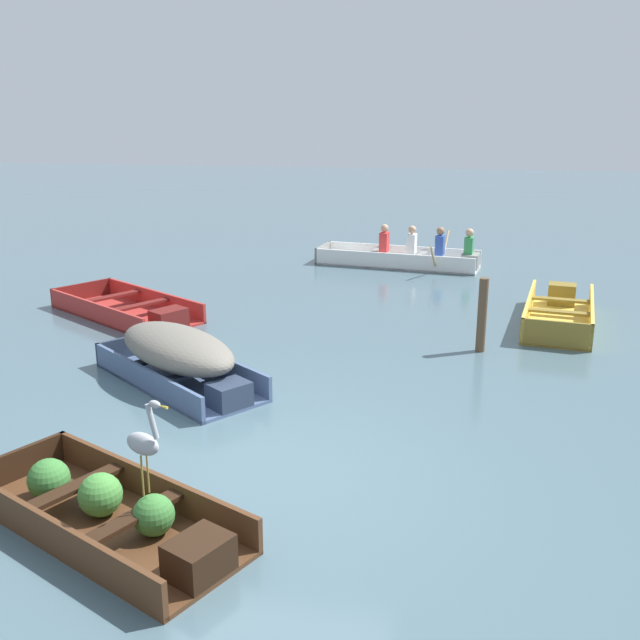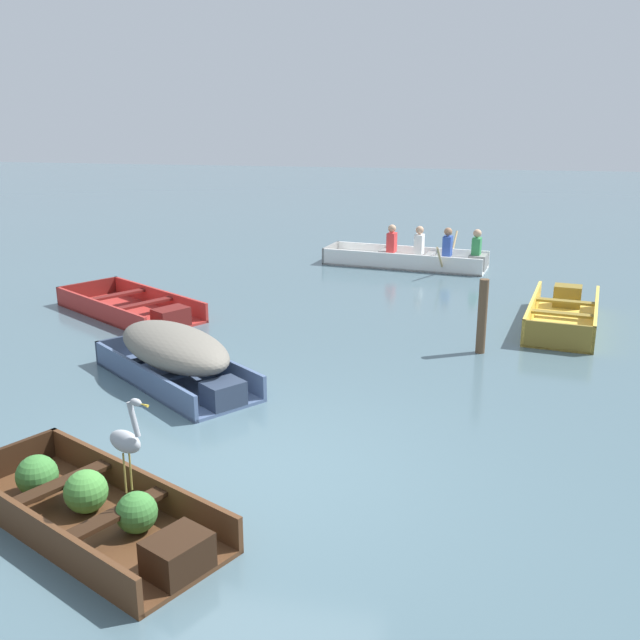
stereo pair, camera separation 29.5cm
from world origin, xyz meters
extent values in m
plane|color=#47606B|center=(0.00, 0.00, 0.00)|extent=(80.00, 80.00, 0.00)
cube|color=#4C2D19|center=(-1.03, -1.20, 0.02)|extent=(2.80, 2.08, 0.04)
cube|color=#4C2D19|center=(-0.81, -0.76, 0.16)|extent=(2.37, 1.21, 0.32)
cube|color=#4C2D19|center=(-1.24, -1.63, 0.16)|extent=(2.37, 1.21, 0.32)
cube|color=black|center=(-2.18, -0.63, 0.16)|extent=(0.50, 0.93, 0.32)
cube|color=black|center=(-0.02, -1.70, 0.18)|extent=(0.53, 0.57, 0.29)
cube|color=black|center=(-0.68, -1.37, 0.24)|extent=(0.55, 0.89, 0.04)
cube|color=black|center=(-1.38, -1.02, 0.24)|extent=(0.55, 0.89, 0.04)
sphere|color=#387533|center=(-0.55, -1.27, 0.21)|extent=(0.34, 0.34, 0.34)
sphere|color=#428438|center=(-1.12, -1.08, 0.23)|extent=(0.37, 0.37, 0.37)
sphere|color=#387533|center=(-1.69, -0.91, 0.23)|extent=(0.37, 0.37, 0.37)
cube|color=#E5BC47|center=(3.50, 5.73, 0.02)|extent=(1.46, 2.85, 0.04)
cube|color=#E5BC47|center=(3.02, 5.81, 0.21)|extent=(0.49, 2.69, 0.42)
cube|color=#E5BC47|center=(3.98, 5.66, 0.21)|extent=(0.49, 2.69, 0.42)
cube|color=olive|center=(3.29, 4.42, 0.21)|extent=(1.02, 0.22, 0.42)
cube|color=olive|center=(3.69, 6.90, 0.23)|extent=(0.51, 0.43, 0.38)
cube|color=olive|center=(3.57, 6.14, 0.31)|extent=(0.94, 0.31, 0.04)
cube|color=olive|center=(3.44, 5.33, 0.31)|extent=(0.94, 0.31, 0.04)
cube|color=#AD2D28|center=(-3.74, 4.94, 0.02)|extent=(3.08, 2.55, 0.04)
cube|color=#AD2D28|center=(-3.44, 5.44, 0.17)|extent=(2.46, 1.56, 0.34)
cube|color=#AD2D28|center=(-4.05, 4.45, 0.17)|extent=(2.46, 1.56, 0.34)
cube|color=maroon|center=(-4.94, 5.69, 0.17)|extent=(0.69, 1.06, 0.34)
cube|color=maroon|center=(-2.68, 4.28, 0.18)|extent=(0.60, 0.65, 0.30)
cube|color=maroon|center=(-3.38, 4.72, 0.25)|extent=(0.73, 1.03, 0.04)
cube|color=maroon|center=(-4.11, 5.17, 0.25)|extent=(0.73, 1.03, 0.04)
cube|color=#475B7F|center=(-1.66, 2.06, 0.02)|extent=(2.69, 2.38, 0.04)
cube|color=#475B7F|center=(-1.37, 2.44, 0.16)|extent=(2.11, 1.63, 0.33)
cube|color=#475B7F|center=(-1.94, 1.69, 0.16)|extent=(2.11, 1.63, 0.33)
cube|color=#273246|center=(-2.68, 2.84, 0.16)|extent=(0.64, 0.82, 0.33)
cube|color=#273246|center=(-0.76, 1.38, 0.18)|extent=(0.56, 0.58, 0.30)
cube|color=#273246|center=(-1.34, 1.83, 0.25)|extent=(0.67, 0.81, 0.04)
cube|color=#273246|center=(-1.97, 2.30, 0.25)|extent=(0.67, 0.81, 0.04)
ellipsoid|color=#6B665B|center=(-1.66, 2.06, 0.48)|extent=(2.28, 2.05, 0.50)
cube|color=white|center=(0.52, 9.97, 0.02)|extent=(3.75, 1.58, 0.04)
cube|color=white|center=(0.59, 10.47, 0.18)|extent=(3.60, 0.59, 0.37)
cube|color=white|center=(0.44, 9.47, 0.18)|extent=(3.60, 0.59, 0.37)
cube|color=gray|center=(-1.26, 10.23, 0.18)|extent=(0.21, 1.05, 0.37)
cube|color=gray|center=(2.13, 9.73, 0.20)|extent=(0.43, 0.52, 0.33)
cube|color=gray|center=(1.05, 9.89, 0.28)|extent=(0.30, 0.97, 0.04)
cube|color=gray|center=(-0.02, 10.05, 0.28)|extent=(0.30, 0.97, 0.04)
cube|color=red|center=(0.20, 10.02, 0.52)|extent=(0.22, 0.30, 0.44)
sphere|color=tan|center=(0.20, 10.02, 0.84)|extent=(0.18, 0.18, 0.18)
cube|color=white|center=(0.83, 9.92, 0.52)|extent=(0.22, 0.30, 0.44)
sphere|color=tan|center=(0.83, 9.92, 0.84)|extent=(0.18, 0.18, 0.18)
cube|color=#2D4CA5|center=(1.46, 9.83, 0.52)|extent=(0.22, 0.30, 0.44)
sphere|color=#9E7051|center=(1.46, 9.83, 0.84)|extent=(0.18, 0.18, 0.18)
cube|color=#338C4C|center=(2.09, 9.73, 0.52)|extent=(0.22, 0.30, 0.44)
sphere|color=tan|center=(2.09, 9.73, 0.84)|extent=(0.18, 0.18, 0.18)
cylinder|color=tan|center=(1.58, 10.65, 0.42)|extent=(0.14, 0.64, 0.55)
cylinder|color=tan|center=(1.34, 9.01, 0.42)|extent=(0.14, 0.64, 0.55)
cylinder|color=olive|center=(-0.58, -1.27, 0.59)|extent=(0.02, 0.02, 0.35)
cylinder|color=olive|center=(-0.60, -1.33, 0.59)|extent=(0.02, 0.02, 0.35)
ellipsoid|color=#93999E|center=(-0.59, -1.30, 0.85)|extent=(0.35, 0.25, 0.18)
cylinder|color=#93999E|center=(-0.48, -1.34, 1.07)|extent=(0.12, 0.08, 0.28)
ellipsoid|color=#93999E|center=(-0.44, -1.36, 1.22)|extent=(0.12, 0.10, 0.06)
cone|color=gold|center=(-0.37, -1.39, 1.22)|extent=(0.10, 0.06, 0.02)
cylinder|color=brown|center=(2.19, 4.08, 0.54)|extent=(0.13, 0.13, 1.09)
camera|label=1|loc=(1.70, -6.03, 3.34)|focal=40.00mm
camera|label=2|loc=(1.99, -5.97, 3.34)|focal=40.00mm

